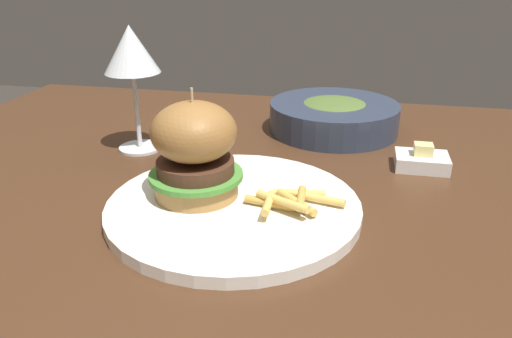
{
  "coord_description": "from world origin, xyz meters",
  "views": [
    {
      "loc": [
        0.08,
        -0.59,
        1.02
      ],
      "look_at": [
        -0.02,
        -0.07,
        0.78
      ],
      "focal_mm": 35.0,
      "sensor_mm": 36.0,
      "label": 1
    }
  ],
  "objects_px": {
    "butter_dish": "(422,160)",
    "burger_sandwich": "(195,150)",
    "soup_bowl": "(334,116)",
    "main_plate": "(234,207)",
    "wine_glass": "(131,54)"
  },
  "relations": [
    {
      "from": "main_plate",
      "to": "burger_sandwich",
      "type": "height_order",
      "value": "burger_sandwich"
    },
    {
      "from": "main_plate",
      "to": "burger_sandwich",
      "type": "bearing_deg",
      "value": 168.02
    },
    {
      "from": "butter_dish",
      "to": "soup_bowl",
      "type": "relative_size",
      "value": 0.33
    },
    {
      "from": "butter_dish",
      "to": "burger_sandwich",
      "type": "bearing_deg",
      "value": -148.09
    },
    {
      "from": "main_plate",
      "to": "butter_dish",
      "type": "bearing_deg",
      "value": 38.6
    },
    {
      "from": "main_plate",
      "to": "burger_sandwich",
      "type": "relative_size",
      "value": 2.28
    },
    {
      "from": "soup_bowl",
      "to": "main_plate",
      "type": "bearing_deg",
      "value": -106.53
    },
    {
      "from": "main_plate",
      "to": "soup_bowl",
      "type": "relative_size",
      "value": 1.36
    },
    {
      "from": "wine_glass",
      "to": "soup_bowl",
      "type": "bearing_deg",
      "value": 27.24
    },
    {
      "from": "burger_sandwich",
      "to": "butter_dish",
      "type": "distance_m",
      "value": 0.32
    },
    {
      "from": "butter_dish",
      "to": "soup_bowl",
      "type": "bearing_deg",
      "value": 133.7
    },
    {
      "from": "main_plate",
      "to": "burger_sandwich",
      "type": "distance_m",
      "value": 0.08
    },
    {
      "from": "burger_sandwich",
      "to": "soup_bowl",
      "type": "xyz_separation_m",
      "value": [
        0.14,
        0.31,
        -0.04
      ]
    },
    {
      "from": "wine_glass",
      "to": "butter_dish",
      "type": "relative_size",
      "value": 2.58
    },
    {
      "from": "burger_sandwich",
      "to": "wine_glass",
      "type": "xyz_separation_m",
      "value": [
        -0.14,
        0.16,
        0.07
      ]
    }
  ]
}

